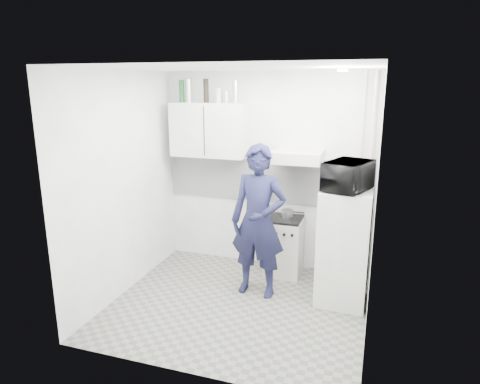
% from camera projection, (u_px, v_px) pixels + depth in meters
% --- Properties ---
extents(floor, '(2.80, 2.80, 0.00)m').
position_uv_depth(floor, '(238.00, 305.00, 4.86)').
color(floor, slate).
rests_on(floor, ground).
extents(ceiling, '(2.80, 2.80, 0.00)m').
position_uv_depth(ceiling, '(237.00, 67.00, 4.21)').
color(ceiling, white).
rests_on(ceiling, wall_back).
extents(wall_back, '(2.80, 0.00, 2.80)m').
position_uv_depth(wall_back, '(267.00, 172.00, 5.69)').
color(wall_back, white).
rests_on(wall_back, floor).
extents(wall_left, '(0.00, 2.60, 2.60)m').
position_uv_depth(wall_left, '(123.00, 185.00, 4.96)').
color(wall_left, white).
rests_on(wall_left, floor).
extents(wall_right, '(0.00, 2.60, 2.60)m').
position_uv_depth(wall_right, '(375.00, 206.00, 4.12)').
color(wall_right, white).
rests_on(wall_right, floor).
extents(person, '(0.68, 0.47, 1.80)m').
position_uv_depth(person, '(258.00, 221.00, 4.94)').
color(person, '#161732').
rests_on(person, floor).
extents(stove, '(0.46, 0.46, 0.74)m').
position_uv_depth(stove, '(284.00, 247.00, 5.60)').
color(stove, beige).
rests_on(stove, floor).
extents(fridge, '(0.56, 0.56, 1.33)m').
position_uv_depth(fridge, '(344.00, 247.00, 4.79)').
color(fridge, '#E9EBCF').
rests_on(fridge, floor).
extents(stove_top, '(0.44, 0.44, 0.03)m').
position_uv_depth(stove_top, '(285.00, 219.00, 5.50)').
color(stove_top, black).
rests_on(stove_top, stove).
extents(saucepan, '(0.16, 0.16, 0.09)m').
position_uv_depth(saucepan, '(287.00, 213.00, 5.55)').
color(saucepan, silver).
rests_on(saucepan, stove_top).
extents(microwave, '(0.67, 0.55, 0.32)m').
position_uv_depth(microwave, '(348.00, 176.00, 4.59)').
color(microwave, black).
rests_on(microwave, fridge).
extents(bottle_a, '(0.07, 0.07, 0.29)m').
position_uv_depth(bottle_a, '(182.00, 91.00, 5.61)').
color(bottle_a, '#144C1E').
rests_on(bottle_a, upper_cabinet).
extents(bottle_b, '(0.08, 0.08, 0.30)m').
position_uv_depth(bottle_b, '(188.00, 91.00, 5.58)').
color(bottle_b, silver).
rests_on(bottle_b, upper_cabinet).
extents(bottle_d, '(0.07, 0.07, 0.30)m').
position_uv_depth(bottle_d, '(206.00, 91.00, 5.50)').
color(bottle_d, black).
rests_on(bottle_d, upper_cabinet).
extents(canister_a, '(0.07, 0.07, 0.18)m').
position_uv_depth(canister_a, '(219.00, 96.00, 5.46)').
color(canister_a, '#B2B7BC').
rests_on(canister_a, upper_cabinet).
extents(canister_b, '(0.07, 0.07, 0.14)m').
position_uv_depth(canister_b, '(226.00, 97.00, 5.44)').
color(canister_b, silver).
rests_on(canister_b, upper_cabinet).
extents(bottle_e, '(0.07, 0.07, 0.28)m').
position_uv_depth(bottle_e, '(235.00, 92.00, 5.38)').
color(bottle_e, silver).
rests_on(bottle_e, upper_cabinet).
extents(upper_cabinet, '(1.00, 0.35, 0.70)m').
position_uv_depth(upper_cabinet, '(209.00, 130.00, 5.62)').
color(upper_cabinet, '#E9EBCF').
rests_on(upper_cabinet, wall_back).
extents(range_hood, '(0.60, 0.50, 0.14)m').
position_uv_depth(range_hood, '(298.00, 157.00, 5.26)').
color(range_hood, beige).
rests_on(range_hood, wall_back).
extents(backsplash, '(2.74, 0.03, 0.60)m').
position_uv_depth(backsplash, '(267.00, 179.00, 5.70)').
color(backsplash, white).
rests_on(backsplash, wall_back).
extents(pipe_a, '(0.05, 0.05, 2.60)m').
position_uv_depth(pipe_a, '(369.00, 180.00, 5.22)').
color(pipe_a, beige).
rests_on(pipe_a, floor).
extents(pipe_b, '(0.04, 0.04, 2.60)m').
position_uv_depth(pipe_b, '(358.00, 179.00, 5.26)').
color(pipe_b, beige).
rests_on(pipe_b, floor).
extents(ceiling_spot_fixture, '(0.10, 0.10, 0.02)m').
position_uv_depth(ceiling_spot_fixture, '(343.00, 70.00, 4.10)').
color(ceiling_spot_fixture, white).
rests_on(ceiling_spot_fixture, ceiling).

